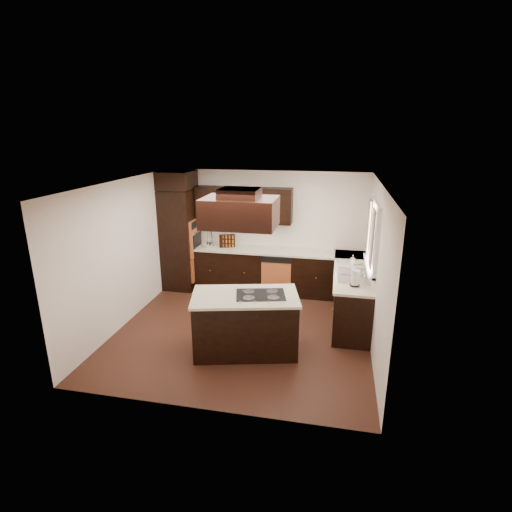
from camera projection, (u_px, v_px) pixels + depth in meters
name	position (u px, v px, depth m)	size (l,w,h in m)	color
floor	(243.00, 330.00, 6.87)	(4.20, 4.20, 0.02)	#572C1C
ceiling	(242.00, 183.00, 6.11)	(4.20, 4.20, 0.02)	silver
wall_back	(266.00, 230.00, 8.46)	(4.20, 0.02, 2.50)	white
wall_front	(199.00, 318.00, 4.52)	(4.20, 0.02, 2.50)	white
wall_left	(124.00, 253.00, 6.90)	(0.02, 4.20, 2.50)	white
wall_right	(377.00, 269.00, 6.09)	(0.02, 4.20, 2.50)	white
oven_column	(180.00, 239.00, 8.48)	(0.65, 0.75, 2.12)	black
wall_oven_face	(196.00, 237.00, 8.40)	(0.05, 0.62, 0.78)	#D06935
base_cabinets_back	(264.00, 271.00, 8.41)	(2.93, 0.60, 0.88)	black
base_cabinets_right	(351.00, 294.00, 7.23)	(0.60, 2.40, 0.88)	black
countertop_back	(264.00, 250.00, 8.26)	(2.93, 0.63, 0.04)	beige
countertop_right	(352.00, 270.00, 7.10)	(0.63, 2.40, 0.04)	beige
upper_cabinets	(244.00, 205.00, 8.21)	(2.00, 0.34, 0.72)	black
dishwasher_front	(276.00, 279.00, 8.09)	(0.60, 0.05, 0.72)	#D06935
window_frame	(374.00, 235.00, 6.49)	(0.06, 1.32, 1.12)	silver
window_pane	(376.00, 235.00, 6.48)	(0.00, 1.20, 1.00)	white
curtain_left	(372.00, 238.00, 6.09)	(0.02, 0.34, 0.90)	beige
curtain_right	(369.00, 226.00, 6.88)	(0.02, 0.34, 0.90)	beige
sink_rim	(354.00, 276.00, 6.76)	(0.52, 0.84, 0.01)	silver
island	(245.00, 324.00, 6.11)	(1.53, 0.84, 0.88)	black
island_top	(245.00, 296.00, 5.97)	(1.59, 0.89, 0.04)	beige
cooktop	(261.00, 295.00, 5.97)	(0.73, 0.48, 0.01)	black
range_hood	(240.00, 212.00, 5.69)	(1.05, 0.72, 0.42)	black
hood_duct	(240.00, 193.00, 5.60)	(0.55, 0.50, 0.13)	black
blender_base	(210.00, 245.00, 8.39)	(0.15, 0.15, 0.10)	silver
blender_pitcher	(210.00, 237.00, 8.34)	(0.13, 0.13, 0.26)	silver
spice_rack	(227.00, 241.00, 8.38)	(0.33, 0.08, 0.27)	black
mixing_bowl	(208.00, 245.00, 8.44)	(0.23, 0.23, 0.06)	silver
soap_bottle	(353.00, 260.00, 7.28)	(0.08, 0.09, 0.19)	silver
paper_towel	(355.00, 278.00, 6.28)	(0.12, 0.12, 0.26)	silver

